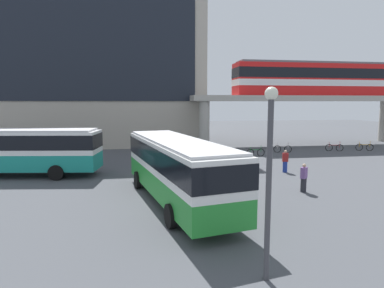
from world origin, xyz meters
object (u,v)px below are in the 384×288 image
Objects in this scene: bicycle_orange at (365,147)px; bicycle_red at (334,148)px; train at (317,79)px; bus_secondary at (16,147)px; pedestrian_by_bike_rack at (285,162)px; pedestrian_near_building at (304,179)px; station_building at (86,65)px; bicycle_green at (256,152)px; bicycle_silver at (283,149)px; bus_main at (176,164)px.

bicycle_red is at bearing 175.86° from bicycle_orange.
train reaches higher than bus_secondary.
bicycle_red is 13.17m from pedestrian_by_bike_rack.
pedestrian_near_building is (-10.86, -14.15, 0.40)m from bicycle_red.
station_building is at bearing 84.00° from bus_secondary.
bicycle_red is at bearing -23.76° from station_building.
train reaches higher than pedestrian_by_bike_rack.
train is 13.96m from bicycle_green.
bicycle_orange is at bearing 12.71° from bus_secondary.
bicycle_silver is 9.01m from bicycle_orange.
bicycle_green is (-12.52, -1.67, 0.00)m from bicycle_orange.
bicycle_silver is (22.48, 7.24, -1.63)m from bus_secondary.
bus_secondary is 19.80m from bicycle_green.
station_building is at bearing 141.61° from bicycle_green.
bicycle_orange is at bearing -61.32° from train.
pedestrian_near_building is (-14.15, -13.92, 0.40)m from bicycle_orange.
bus_main is 1.00× the size of bus_secondary.
station_building is 33.07m from bicycle_orange.
bicycle_orange is (29.50, -11.78, -9.18)m from station_building.
pedestrian_near_building is at bearing -110.06° from bicycle_silver.
station_building is 15.94× the size of bicycle_red.
pedestrian_near_building is at bearing -59.14° from station_building.
train is at bearing 35.09° from bicycle_green.
train is 11.37× the size of bicycle_red.
station_building is 16.94× the size of pedestrian_by_bike_rack.
train reaches higher than bicycle_orange.
bicycle_green is at bearing 82.42° from pedestrian_near_building.
bicycle_green is at bearing -152.61° from bicycle_silver.
pedestrian_near_building is at bearing -103.87° from pedestrian_by_bike_rack.
bicycle_red is 17.85m from pedestrian_near_building.
train is 10.94× the size of bicycle_green.
bicycle_green is at bearing 15.96° from bus_secondary.
bicycle_silver is at bearing -141.10° from train.
bicycle_orange is 3.29m from bicycle_red.
bicycle_orange is (9.01, -0.14, 0.00)m from bicycle_silver.
station_building is 16.93× the size of pedestrian_near_building.
train is 11.31× the size of bicycle_silver.
station_building is 2.42× the size of bus_main.
bus_secondary is (-28.67, -12.24, -5.73)m from train.
station_building reaches higher than bicycle_green.
pedestrian_by_bike_rack is at bearing 35.17° from bus_main.
station_building is 15.33× the size of bicycle_green.
bicycle_silver is at bearing 17.86° from bus_secondary.
pedestrian_by_bike_rack is (16.62, -20.56, -8.79)m from station_building.
bus_secondary is 18.67m from pedestrian_near_building.
bus_main is 15.96m from bicycle_green.
pedestrian_by_bike_rack is at bearing -125.86° from train.
bicycle_red is 0.96× the size of bicycle_green.
bicycle_orange is 12.63m from bicycle_green.
bus_secondary is at bearing -165.42° from bicycle_red.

